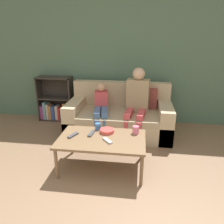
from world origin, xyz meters
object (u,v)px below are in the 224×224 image
tv_remote_1 (73,135)px  person_child (101,107)px  cup_far (98,126)px  coffee_table (102,141)px  snack_bowl (107,131)px  couch (120,117)px  tv_remote_0 (91,134)px  person_adult (137,99)px  bookshelf (56,104)px  tv_remote_2 (107,141)px  cup_near (136,130)px

tv_remote_1 → person_child: bearing=103.0°
cup_far → coffee_table: bearing=-68.5°
cup_far → snack_bowl: cup_far is taller
cup_far → tv_remote_1: bearing=-138.4°
couch → tv_remote_0: size_ratio=10.12×
person_adult → person_child: size_ratio=1.31×
bookshelf → person_child: (1.04, -0.58, 0.17)m
coffee_table → snack_bowl: 0.19m
coffee_table → snack_bowl: snack_bowl is taller
couch → tv_remote_0: bearing=-104.2°
person_adult → tv_remote_0: 1.15m
snack_bowl → person_adult: bearing=67.7°
couch → coffee_table: couch is taller
couch → tv_remote_2: size_ratio=10.91×
cup_near → cup_far: cup_near is taller
person_adult → tv_remote_2: size_ratio=7.12×
tv_remote_1 → tv_remote_2: bearing=13.1°
couch → tv_remote_2: bearing=-91.4°
person_child → cup_far: bearing=-91.6°
person_child → tv_remote_1: (-0.19, -0.99, -0.05)m
person_child → cup_near: size_ratio=8.60×
person_adult → cup_far: (-0.50, -0.81, -0.18)m
cup_near → snack_bowl: cup_near is taller
coffee_table → tv_remote_2: size_ratio=6.76×
cup_near → snack_bowl: bearing=-176.9°
person_adult → tv_remote_0: bearing=-113.1°
tv_remote_2 → snack_bowl: 0.26m
coffee_table → cup_near: cup_near is taller
person_adult → coffee_table: bearing=-104.0°
tv_remote_0 → snack_bowl: snack_bowl is taller
coffee_table → snack_bowl: size_ratio=5.74×
person_child → snack_bowl: bearing=-83.2°
person_child → cup_near: 1.01m
cup_far → bookshelf: bearing=130.5°
cup_near → cup_far: (-0.51, 0.06, -0.01)m
person_child → snack_bowl: size_ratio=4.62×
person_child → tv_remote_0: person_child is taller
coffee_table → cup_far: 0.29m
person_adult → cup_far: person_adult is taller
bookshelf → tv_remote_2: (1.32, -1.66, 0.11)m
couch → cup_near: couch is taller
couch → coffee_table: (-0.11, -1.15, 0.12)m
coffee_table → tv_remote_0: (-0.16, 0.09, 0.05)m
bookshelf → tv_remote_0: bearing=-54.1°
couch → bookshelf: bookshelf is taller
coffee_table → snack_bowl: bearing=78.3°
couch → cup_far: bearing=-103.3°
tv_remote_0 → tv_remote_2: bearing=-28.3°
cup_near → tv_remote_1: size_ratio=0.59×
tv_remote_2 → couch: bearing=49.2°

